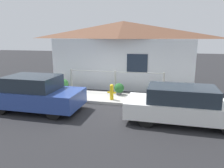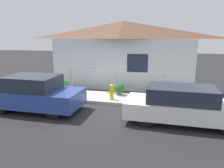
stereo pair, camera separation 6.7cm
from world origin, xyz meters
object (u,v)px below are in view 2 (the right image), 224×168
Objects in this scene: car_left at (36,93)px; potted_plant_near_hydrant at (119,89)px; potted_plant_by_fence at (64,84)px; fire_hydrant at (112,92)px; car_right at (184,105)px.

car_left reaches higher than potted_plant_near_hydrant.
potted_plant_near_hydrant is 0.89× the size of potted_plant_by_fence.
fire_hydrant is 0.94m from potted_plant_near_hydrant.
car_right is at bearing -30.23° from fire_hydrant.
car_right reaches higher than fire_hydrant.
car_right reaches higher than potted_plant_near_hydrant.
car_left is at bearing -178.92° from car_right.
car_left is at bearing -89.23° from potted_plant_by_fence.
potted_plant_by_fence is at bearing -179.86° from potted_plant_near_hydrant.
potted_plant_near_hydrant is at bearing 0.14° from potted_plant_by_fence.
potted_plant_by_fence reaches higher than potted_plant_near_hydrant.
potted_plant_near_hydrant is (-2.87, 2.69, -0.21)m from car_right.
car_left is 5.81m from car_right.
car_right is 6.49× the size of potted_plant_by_fence.
potted_plant_by_fence is at bearing 156.45° from car_right.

